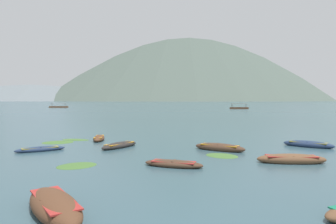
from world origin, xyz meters
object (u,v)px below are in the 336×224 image
(rowboat_0, at_px, (220,148))
(rowboat_6, at_px, (120,145))
(rowboat_1, at_px, (291,159))
(rowboat_8, at_px, (174,164))
(rowboat_4, at_px, (308,144))
(rowboat_5, at_px, (40,149))
(rowboat_9, at_px, (99,138))
(ferry_0, at_px, (59,107))
(ferry_1, at_px, (239,108))
(rowboat_3, at_px, (55,206))

(rowboat_0, relative_size, rowboat_6, 1.04)
(rowboat_1, xyz_separation_m, rowboat_8, (-7.07, -0.92, -0.06))
(rowboat_4, relative_size, rowboat_5, 1.08)
(rowboat_6, distance_m, rowboat_8, 7.87)
(rowboat_0, height_order, rowboat_4, rowboat_0)
(rowboat_8, xyz_separation_m, rowboat_9, (-6.62, 10.97, 0.03))
(rowboat_9, bearing_deg, rowboat_5, -117.37)
(rowboat_6, xyz_separation_m, rowboat_8, (4.05, -6.75, -0.02))
(rowboat_1, distance_m, rowboat_9, 16.98)
(rowboat_1, height_order, rowboat_9, rowboat_1)
(rowboat_4, distance_m, ferry_0, 140.80)
(rowboat_0, relative_size, ferry_1, 0.49)
(rowboat_0, xyz_separation_m, rowboat_8, (-3.59, -5.31, -0.06))
(rowboat_9, relative_size, ferry_0, 0.38)
(rowboat_6, xyz_separation_m, ferry_1, (35.40, 102.45, 0.28))
(rowboat_3, height_order, ferry_1, ferry_1)
(rowboat_5, distance_m, ferry_1, 111.82)
(rowboat_6, height_order, rowboat_9, rowboat_9)
(rowboat_4, relative_size, ferry_1, 0.47)
(rowboat_4, bearing_deg, ferry_1, 78.75)
(rowboat_8, bearing_deg, rowboat_6, 121.00)
(ferry_1, bearing_deg, rowboat_6, -109.06)
(rowboat_0, distance_m, rowboat_6, 7.78)
(rowboat_0, height_order, rowboat_5, rowboat_0)
(rowboat_6, bearing_deg, rowboat_1, -27.66)
(rowboat_4, distance_m, rowboat_9, 18.09)
(ferry_0, bearing_deg, rowboat_4, -62.72)
(rowboat_0, height_order, ferry_0, ferry_0)
(rowboat_1, bearing_deg, rowboat_3, -145.39)
(rowboat_9, bearing_deg, rowboat_8, -58.91)
(rowboat_5, xyz_separation_m, rowboat_8, (9.63, -5.16, 0.01))
(rowboat_3, relative_size, rowboat_8, 1.15)
(rowboat_1, height_order, rowboat_4, rowboat_1)
(rowboat_0, xyz_separation_m, rowboat_3, (-7.73, -12.13, 0.04))
(rowboat_0, distance_m, rowboat_4, 7.59)
(rowboat_6, bearing_deg, rowboat_5, -164.09)
(rowboat_1, bearing_deg, ferry_0, 114.80)
(rowboat_1, distance_m, rowboat_3, 13.62)
(rowboat_9, bearing_deg, ferry_0, 111.18)
(rowboat_6, height_order, rowboat_8, rowboat_6)
(rowboat_0, height_order, rowboat_8, rowboat_0)
(rowboat_6, distance_m, ferry_0, 134.71)
(rowboat_8, bearing_deg, rowboat_1, 7.42)
(rowboat_9, bearing_deg, rowboat_4, -12.98)
(ferry_1, bearing_deg, rowboat_5, -111.50)
(rowboat_3, xyz_separation_m, ferry_0, (-49.38, 138.86, 0.20))
(rowboat_4, bearing_deg, rowboat_6, -179.38)
(rowboat_5, height_order, ferry_0, ferry_0)
(rowboat_0, distance_m, rowboat_1, 5.60)
(rowboat_1, relative_size, ferry_1, 0.52)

